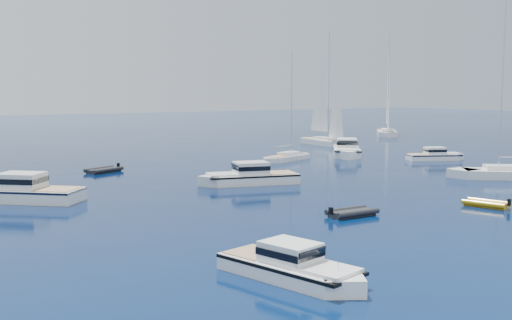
# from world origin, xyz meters

# --- Properties ---
(motor_cruiser_near) EXTENTS (4.17, 8.22, 2.07)m
(motor_cruiser_near) POSITION_xyz_m (-12.65, 3.33, 0.00)
(motor_cruiser_near) COLOR white
(motor_cruiser_near) RESTS_ON ground
(motor_cruiser_centre) EXTENTS (9.95, 5.35, 2.50)m
(motor_cruiser_centre) POSITION_xyz_m (0.29, 27.30, 0.00)
(motor_cruiser_centre) COLOR silver
(motor_cruiser_centre) RESTS_ON ground
(motor_cruiser_far_r) EXTENTS (7.65, 5.21, 1.94)m
(motor_cruiser_far_r) POSITION_xyz_m (28.92, 31.22, 0.00)
(motor_cruiser_far_r) COLOR white
(motor_cruiser_far_r) RESTS_ON ground
(motor_cruiser_far_l) EXTENTS (9.66, 9.24, 2.69)m
(motor_cruiser_far_l) POSITION_xyz_m (-18.33, 29.61, 0.00)
(motor_cruiser_far_l) COLOR silver
(motor_cruiser_far_l) RESTS_ON ground
(motor_cruiser_distant) EXTENTS (9.20, 10.26, 2.78)m
(motor_cruiser_distant) POSITION_xyz_m (23.22, 40.49, 0.00)
(motor_cruiser_distant) COLOR white
(motor_cruiser_distant) RESTS_ON ground
(sailboat_mid_r) EXTENTS (11.57, 10.43, 18.21)m
(sailboat_mid_r) POSITION_xyz_m (22.71, 16.91, 0.00)
(sailboat_mid_r) COLOR white
(sailboat_mid_r) RESTS_ON ground
(sailboat_centre) EXTENTS (9.15, 5.11, 13.05)m
(sailboat_centre) POSITION_xyz_m (13.90, 40.43, 0.00)
(sailboat_centre) COLOR silver
(sailboat_centre) RESTS_ON ground
(sailboat_sails_r) EXTENTS (3.93, 11.98, 17.33)m
(sailboat_sails_r) POSITION_xyz_m (31.09, 54.69, 0.00)
(sailboat_sails_r) COLOR silver
(sailboat_sails_r) RESTS_ON ground
(sailboat_sails_far) EXTENTS (11.15, 11.83, 18.98)m
(sailboat_sails_far) POSITION_xyz_m (53.45, 63.66, 0.00)
(sailboat_sails_far) COLOR white
(sailboat_sails_far) RESTS_ON ground
(tender_yellow) EXTENTS (2.56, 3.50, 0.95)m
(tender_yellow) POSITION_xyz_m (8.63, 9.33, 0.00)
(tender_yellow) COLOR #C48A0B
(tender_yellow) RESTS_ON ground
(tender_grey_near) EXTENTS (3.55, 2.04, 0.95)m
(tender_grey_near) POSITION_xyz_m (-1.38, 12.10, 0.00)
(tender_grey_near) COLOR black
(tender_grey_near) RESTS_ON ground
(tender_grey_far) EXTENTS (4.45, 3.50, 0.95)m
(tender_grey_far) POSITION_xyz_m (-7.68, 41.87, 0.00)
(tender_grey_far) COLOR black
(tender_grey_far) RESTS_ON ground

